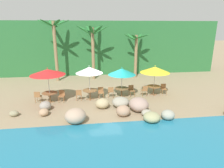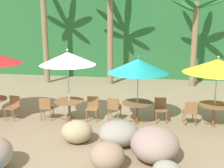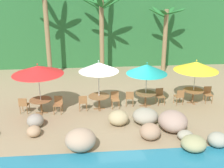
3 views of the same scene
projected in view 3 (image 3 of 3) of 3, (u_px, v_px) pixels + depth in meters
name	position (u px, v px, depth m)	size (l,w,h in m)	color
ground_plane	(121.00, 108.00, 14.61)	(120.00, 120.00, 0.00)	#937F60
terrace_deck	(121.00, 108.00, 14.61)	(18.00, 5.20, 0.01)	#937F60
foliage_backdrop	(107.00, 27.00, 22.04)	(28.00, 2.40, 6.00)	#286633
rock_seawall	(164.00, 128.00, 11.79)	(17.72, 3.52, 0.90)	#9B7F61
umbrella_red	(38.00, 70.00, 13.25)	(2.48, 2.48, 2.61)	silver
dining_table_red	(41.00, 102.00, 13.82)	(1.10, 1.10, 0.74)	brown
chair_red_seaward	(58.00, 103.00, 13.91)	(0.47, 0.48, 0.87)	olive
chair_red_inland	(24.00, 104.00, 13.79)	(0.47, 0.48, 0.87)	olive
umbrella_white	(99.00, 67.00, 13.72)	(2.01, 2.01, 2.64)	silver
dining_table_white	(99.00, 98.00, 14.29)	(1.10, 1.10, 0.74)	brown
chair_white_seaward	(115.00, 98.00, 14.52)	(0.44, 0.45, 0.87)	olive
chair_white_inland	(83.00, 102.00, 14.10)	(0.45, 0.46, 0.87)	olive
umbrella_teal	(147.00, 69.00, 14.17)	(2.13, 2.13, 2.42)	silver
dining_table_teal	(146.00, 95.00, 14.66)	(1.10, 1.10, 0.74)	brown
chair_teal_seaward	(160.00, 95.00, 14.96)	(0.47, 0.48, 0.87)	olive
chair_teal_inland	(130.00, 97.00, 14.65)	(0.48, 0.48, 0.87)	olive
umbrella_yellow	(196.00, 66.00, 14.56)	(2.35, 2.35, 2.45)	silver
dining_table_yellow	(193.00, 92.00, 15.06)	(1.10, 1.10, 0.74)	brown
chair_yellow_seaward	(208.00, 93.00, 15.21)	(0.44, 0.45, 0.87)	olive
chair_yellow_inland	(179.00, 96.00, 14.84)	(0.47, 0.48, 0.87)	olive
palm_tree_nearest	(46.00, 18.00, 18.33)	(3.08, 2.89, 6.09)	olive
palm_tree_second	(101.00, 20.00, 18.94)	(3.35, 3.40, 5.55)	olive
palm_tree_third	(166.00, 29.00, 19.69)	(2.84, 2.59, 4.69)	olive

